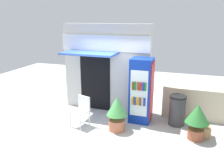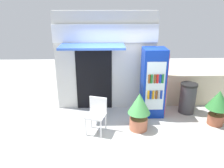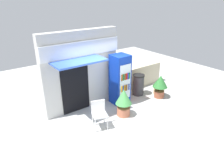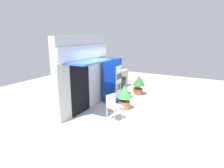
{
  "view_description": "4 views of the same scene",
  "coord_description": "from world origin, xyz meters",
  "px_view_note": "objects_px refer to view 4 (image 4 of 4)",
  "views": [
    {
      "loc": [
        2.15,
        -5.57,
        3.15
      ],
      "look_at": [
        0.03,
        0.7,
        1.22
      ],
      "focal_mm": 37.0,
      "sensor_mm": 36.0,
      "label": 1
    },
    {
      "loc": [
        -0.51,
        -4.87,
        3.14
      ],
      "look_at": [
        -0.33,
        0.6,
        1.13
      ],
      "focal_mm": 35.48,
      "sensor_mm": 36.0,
      "label": 2
    },
    {
      "loc": [
        -3.82,
        -4.67,
        4.01
      ],
      "look_at": [
        0.13,
        0.6,
        1.15
      ],
      "focal_mm": 32.71,
      "sensor_mm": 36.0,
      "label": 3
    },
    {
      "loc": [
        -6.43,
        -2.89,
        2.97
      ],
      "look_at": [
        0.13,
        0.66,
        1.05
      ],
      "focal_mm": 30.61,
      "sensor_mm": 36.0,
      "label": 4
    }
  ],
  "objects_px": {
    "potted_plant_curbside": "(139,83)",
    "cardboard_box": "(136,90)",
    "potted_plant_near_shop": "(125,95)",
    "plastic_chair": "(113,105)",
    "drink_cooler": "(112,81)",
    "trash_bin": "(121,86)"
  },
  "relations": [
    {
      "from": "plastic_chair",
      "to": "potted_plant_curbside",
      "type": "relative_size",
      "value": 0.92
    },
    {
      "from": "plastic_chair",
      "to": "cardboard_box",
      "type": "relative_size",
      "value": 2.65
    },
    {
      "from": "plastic_chair",
      "to": "cardboard_box",
      "type": "distance_m",
      "value": 3.49
    },
    {
      "from": "potted_plant_near_shop",
      "to": "potted_plant_curbside",
      "type": "bearing_deg",
      "value": 4.95
    },
    {
      "from": "potted_plant_near_shop",
      "to": "potted_plant_curbside",
      "type": "distance_m",
      "value": 2.15
    },
    {
      "from": "drink_cooler",
      "to": "potted_plant_near_shop",
      "type": "relative_size",
      "value": 1.95
    },
    {
      "from": "drink_cooler",
      "to": "plastic_chair",
      "type": "xyz_separation_m",
      "value": [
        -1.59,
        -0.89,
        -0.45
      ]
    },
    {
      "from": "trash_bin",
      "to": "cardboard_box",
      "type": "distance_m",
      "value": 0.97
    },
    {
      "from": "potted_plant_near_shop",
      "to": "plastic_chair",
      "type": "bearing_deg",
      "value": -177.24
    },
    {
      "from": "plastic_chair",
      "to": "trash_bin",
      "type": "bearing_deg",
      "value": 19.87
    },
    {
      "from": "trash_bin",
      "to": "cardboard_box",
      "type": "height_order",
      "value": "trash_bin"
    },
    {
      "from": "potted_plant_curbside",
      "to": "cardboard_box",
      "type": "xyz_separation_m",
      "value": [
        0.21,
        0.2,
        -0.46
      ]
    },
    {
      "from": "drink_cooler",
      "to": "potted_plant_curbside",
      "type": "distance_m",
      "value": 1.8
    },
    {
      "from": "trash_bin",
      "to": "potted_plant_curbside",
      "type": "bearing_deg",
      "value": -53.44
    },
    {
      "from": "drink_cooler",
      "to": "plastic_chair",
      "type": "relative_size",
      "value": 2.19
    },
    {
      "from": "cardboard_box",
      "to": "plastic_chair",
      "type": "bearing_deg",
      "value": -172.7
    },
    {
      "from": "plastic_chair",
      "to": "potted_plant_curbside",
      "type": "height_order",
      "value": "potted_plant_curbside"
    },
    {
      "from": "trash_bin",
      "to": "cardboard_box",
      "type": "relative_size",
      "value": 2.69
    },
    {
      "from": "trash_bin",
      "to": "cardboard_box",
      "type": "xyz_separation_m",
      "value": [
        0.75,
        -0.53,
        -0.31
      ]
    },
    {
      "from": "plastic_chair",
      "to": "drink_cooler",
      "type": "bearing_deg",
      "value": 29.22
    },
    {
      "from": "potted_plant_near_shop",
      "to": "trash_bin",
      "type": "bearing_deg",
      "value": 29.83
    },
    {
      "from": "drink_cooler",
      "to": "trash_bin",
      "type": "bearing_deg",
      "value": 4.11
    }
  ]
}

